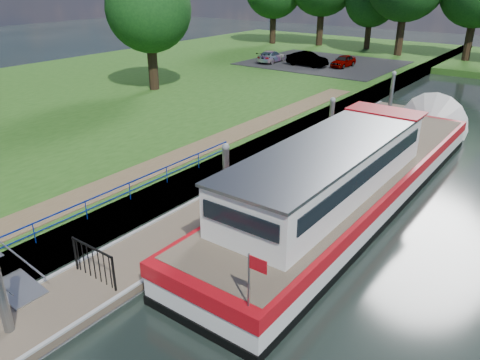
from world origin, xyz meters
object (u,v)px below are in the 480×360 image
Objects in this scene: barge at (359,173)px; car_c at (272,56)px; car_b at (307,59)px; pontoon at (285,174)px; car_a at (343,61)px.

barge reaches higher than car_c.
car_b is at bearing 123.83° from barge.
pontoon is 25.13m from car_b.
car_a reaches higher than pontoon.
pontoon is 27.02m from car_c.
car_c is (-6.88, -1.75, 0.01)m from car_a.
pontoon is 25.45m from car_a.
barge is at bearing 0.24° from pontoon.
car_b reaches higher than car_a.
car_c reaches higher than car_a.
car_b is 1.03× the size of car_c.
pontoon is at bearing -179.76° from barge.
pontoon is 9.36× the size of car_a.
car_a is at bearing 116.65° from barge.
car_b is (-2.95, -1.62, 0.10)m from car_a.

